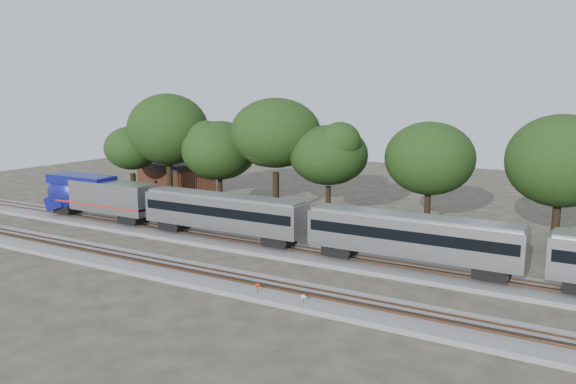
# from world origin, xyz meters

# --- Properties ---
(ground) EXTENTS (160.00, 160.00, 0.00)m
(ground) POSITION_xyz_m (0.00, 0.00, 0.00)
(ground) COLOR #383328
(ground) RESTS_ON ground
(track_far) EXTENTS (160.00, 5.00, 0.73)m
(track_far) POSITION_xyz_m (0.00, 6.00, 0.21)
(track_far) COLOR slate
(track_far) RESTS_ON ground
(track_near) EXTENTS (160.00, 5.00, 0.73)m
(track_near) POSITION_xyz_m (0.00, -4.00, 0.21)
(track_near) COLOR slate
(track_near) RESTS_ON ground
(train) EXTENTS (114.56, 3.28, 4.83)m
(train) POSITION_xyz_m (20.95, 6.00, 3.33)
(train) COLOR #B5B7BC
(train) RESTS_ON ground
(switch_stand_red) EXTENTS (0.37, 0.07, 1.15)m
(switch_stand_red) POSITION_xyz_m (2.88, -5.53, 0.73)
(switch_stand_red) COLOR #512D19
(switch_stand_red) RESTS_ON ground
(switch_stand_white) EXTENTS (0.30, 0.15, 1.00)m
(switch_stand_white) POSITION_xyz_m (6.80, -5.60, 0.64)
(switch_stand_white) COLOR #512D19
(switch_stand_white) RESTS_ON ground
(switch_lever) EXTENTS (0.55, 0.40, 0.30)m
(switch_lever) POSITION_xyz_m (5.02, -6.02, 0.15)
(switch_lever) COLOR #512D19
(switch_lever) RESTS_ON ground
(brick_building) EXTENTS (11.69, 9.37, 4.98)m
(brick_building) POSITION_xyz_m (-32.18, 25.71, 2.51)
(brick_building) COLOR brown
(brick_building) RESTS_ON ground
(tree_0) EXTENTS (7.84, 7.84, 11.06)m
(tree_0) POSITION_xyz_m (-32.71, 17.37, 7.70)
(tree_0) COLOR black
(tree_0) RESTS_ON ground
(tree_1) EXTENTS (10.58, 10.58, 14.92)m
(tree_1) POSITION_xyz_m (-27.18, 18.75, 10.40)
(tree_1) COLOR black
(tree_1) RESTS_ON ground
(tree_2) EXTENTS (8.09, 8.09, 11.40)m
(tree_2) POSITION_xyz_m (-18.75, 18.92, 7.94)
(tree_2) COLOR black
(tree_2) RESTS_ON ground
(tree_3) EXTENTS (10.62, 10.62, 14.98)m
(tree_3) POSITION_xyz_m (-10.45, 19.25, 10.44)
(tree_3) COLOR black
(tree_3) RESTS_ON ground
(tree_4) EXTENTS (8.19, 8.19, 11.55)m
(tree_4) POSITION_xyz_m (-3.64, 19.98, 8.04)
(tree_4) COLOR black
(tree_4) RESTS_ON ground
(tree_5) EXTENTS (8.21, 8.21, 11.58)m
(tree_5) POSITION_xyz_m (7.66, 22.15, 8.06)
(tree_5) COLOR black
(tree_5) RESTS_ON ground
(tree_6) EXTENTS (9.03, 9.03, 12.73)m
(tree_6) POSITION_xyz_m (20.98, 19.24, 8.87)
(tree_6) COLOR black
(tree_6) RESTS_ON ground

